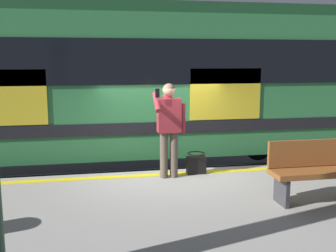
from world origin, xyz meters
name	(u,v)px	position (x,y,z in m)	size (l,w,h in m)	color
ground_plane	(166,215)	(0.00, 0.00, 0.00)	(24.09, 24.09, 0.00)	#3D3D3F
platform	(194,243)	(0.00, 2.16, 0.45)	(12.11, 4.33, 0.91)	gray
safety_line	(169,174)	(0.00, 0.30, 0.91)	(11.87, 0.16, 0.01)	yellow
track_rail_near	(156,190)	(0.00, -1.31, 0.08)	(15.74, 0.08, 0.16)	slate
track_rail_far	(147,172)	(0.00, -2.75, 0.08)	(15.74, 0.08, 0.16)	slate
train_carriage	(117,79)	(0.79, -2.02, 2.53)	(12.33, 2.78, 3.98)	#2D723F
passenger	(169,123)	(0.03, 0.47, 1.90)	(0.57, 0.55, 1.67)	brown
handbag	(196,164)	(-0.50, 0.34, 1.09)	(0.35, 0.32, 0.39)	black
bench	(316,169)	(-1.89, 2.03, 1.39)	(1.41, 0.44, 0.90)	brown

